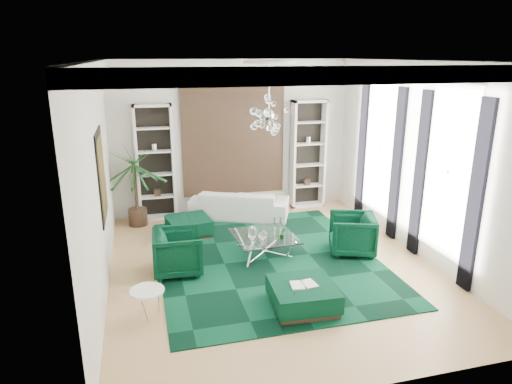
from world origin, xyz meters
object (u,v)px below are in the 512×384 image
object	(u,v)px
armchair_right	(352,234)
coffee_table	(264,245)
armchair_left	(178,252)
ottoman_front	(303,296)
side_table	(148,306)
ottoman_side	(189,226)
palm	(135,176)
sofa	(239,204)

from	to	relation	value
armchair_right	coffee_table	distance (m)	1.80
armchair_left	ottoman_front	bearing A→B (deg)	-131.50
armchair_left	side_table	distance (m)	1.62
ottoman_side	ottoman_front	xyz separation A→B (m)	(1.40, -3.55, 0.00)
palm	side_table	bearing A→B (deg)	-88.65
side_table	armchair_left	bearing A→B (deg)	68.20
ottoman_side	side_table	size ratio (longest dim) A/B	1.73
coffee_table	ottoman_front	bearing A→B (deg)	-88.64
coffee_table	palm	distance (m)	3.57
armchair_left	coffee_table	size ratio (longest dim) A/B	0.75
ottoman_front	palm	world-z (taller)	palm
sofa	armchair_right	xyz separation A→B (m)	(1.75, -2.65, 0.06)
sofa	armchair_right	distance (m)	3.18
ottoman_front	armchair_left	bearing A→B (deg)	135.81
ottoman_side	palm	distance (m)	1.76
sofa	palm	xyz separation A→B (m)	(-2.45, 0.10, 0.85)
sofa	side_table	distance (m)	4.77
sofa	ottoman_side	distance (m)	1.60
sofa	armchair_right	size ratio (longest dim) A/B	2.68
ottoman_side	ottoman_front	bearing A→B (deg)	-68.48
sofa	palm	bearing A→B (deg)	20.81
side_table	palm	size ratio (longest dim) A/B	0.22
coffee_table	palm	world-z (taller)	palm
ottoman_side	palm	world-z (taller)	palm
sofa	ottoman_front	size ratio (longest dim) A/B	2.39
sofa	palm	size ratio (longest dim) A/B	1.00
armchair_right	side_table	bearing A→B (deg)	-50.54
sofa	armchair_left	bearing A→B (deg)	79.71
ottoman_side	coffee_table	bearing A→B (deg)	-47.05
ottoman_side	side_table	world-z (taller)	side_table
armchair_left	side_table	size ratio (longest dim) A/B	1.72
ottoman_front	side_table	world-z (taller)	side_table
armchair_right	ottoman_front	world-z (taller)	armchair_right
ottoman_side	side_table	bearing A→B (deg)	-106.86
coffee_table	ottoman_side	xyz separation A→B (m)	(-1.35, 1.45, -0.01)
sofa	coffee_table	world-z (taller)	sofa
armchair_right	palm	distance (m)	5.08
ottoman_front	palm	distance (m)	5.24
sofa	ottoman_front	xyz separation A→B (m)	(0.05, -4.40, -0.15)
sofa	side_table	xyz separation A→B (m)	(-2.35, -4.15, -0.10)
side_table	ottoman_front	bearing A→B (deg)	-5.95
coffee_table	ottoman_front	xyz separation A→B (m)	(0.05, -2.10, -0.01)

